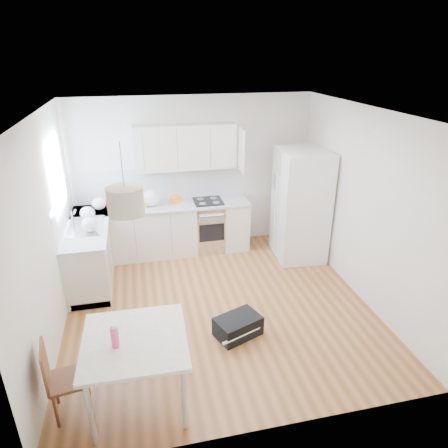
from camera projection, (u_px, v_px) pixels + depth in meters
name	position (u px, v px, depth m)	size (l,w,h in m)	color
floor	(218.00, 305.00, 5.74)	(4.20, 4.20, 0.00)	brown
ceiling	(217.00, 113.00, 4.66)	(4.20, 4.20, 0.00)	white
wall_back	(194.00, 174.00, 7.08)	(4.20, 4.20, 0.00)	beige
wall_left	(47.00, 234.00, 4.78)	(4.20, 4.20, 0.00)	beige
wall_right	(363.00, 206.00, 5.62)	(4.20, 4.20, 0.00)	beige
window_glassblock	(57.00, 175.00, 5.65)	(0.02, 1.00, 1.00)	#BFE0F9
cabinets_back	(164.00, 230.00, 7.05)	(3.00, 0.60, 0.88)	beige
cabinets_left	(91.00, 253.00, 6.28)	(0.60, 1.80, 0.88)	beige
counter_back	(163.00, 206.00, 6.87)	(3.02, 0.64, 0.04)	#A8ABAD
counter_left	(87.00, 226.00, 6.09)	(0.64, 1.82, 0.04)	#A8ABAD
backsplash_back	(160.00, 184.00, 7.01)	(3.00, 0.01, 0.58)	white
backsplash_left	(63.00, 209.00, 5.91)	(0.01, 1.80, 0.58)	white
upper_cabinets	(185.00, 147.00, 6.69)	(1.70, 0.32, 0.75)	beige
range_oven	(209.00, 226.00, 7.21)	(0.50, 0.61, 0.88)	silver
sink	(86.00, 227.00, 6.04)	(0.50, 0.80, 0.16)	silver
refrigerator	(301.00, 205.00, 6.81)	(0.89, 0.94, 1.89)	white
dining_table	(135.00, 346.00, 3.91)	(1.03, 1.03, 0.80)	#BDB6A1
dining_chair	(69.00, 378.00, 3.91)	(0.36, 0.36, 0.86)	#4A2A16
drink_bottle	(115.00, 336.00, 3.73)	(0.07, 0.07, 0.25)	#EF428C
gym_bag	(238.00, 326.00, 5.10)	(0.56, 0.37, 0.26)	black
pendant_lamp	(126.00, 201.00, 3.44)	(0.32, 0.32, 0.25)	#C0B094
grocery_bag_a	(99.00, 204.00, 6.63)	(0.23, 0.20, 0.21)	white
grocery_bag_b	(128.00, 202.00, 6.73)	(0.22, 0.19, 0.20)	white
grocery_bag_c	(151.00, 198.00, 6.77)	(0.31, 0.27, 0.28)	white
grocery_bag_d	(88.00, 213.00, 6.26)	(0.23, 0.19, 0.20)	white
grocery_bag_e	(89.00, 225.00, 5.82)	(0.24, 0.20, 0.22)	white
snack_orange	(176.00, 199.00, 6.95)	(0.17, 0.11, 0.12)	orange
snack_yellow	(141.00, 205.00, 6.72)	(0.16, 0.10, 0.11)	#FFA428
snack_red	(111.00, 204.00, 6.73)	(0.17, 0.11, 0.12)	red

